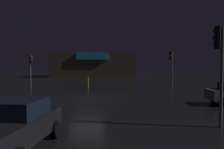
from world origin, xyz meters
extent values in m
plane|color=black|center=(0.00, 0.00, 0.00)|extent=(120.00, 120.00, 0.00)
cube|color=brown|center=(-3.33, 30.30, 2.53)|extent=(16.62, 9.48, 5.06)
cube|color=#33CCF2|center=(-3.33, 25.41, 4.12)|extent=(5.99, 0.24, 1.26)
cylinder|color=#595B60|center=(7.83, 7.26, 2.01)|extent=(0.10, 0.10, 4.02)
cube|color=black|center=(7.71, 7.16, 3.57)|extent=(0.41, 0.41, 0.91)
sphere|color=black|center=(7.60, 7.05, 3.84)|extent=(0.20, 0.20, 0.20)
sphere|color=orange|center=(7.60, 7.05, 3.57)|extent=(0.20, 0.20, 0.20)
sphere|color=black|center=(7.60, 7.05, 3.30)|extent=(0.20, 0.20, 0.20)
cylinder|color=#595B60|center=(-7.85, 8.07, 1.85)|extent=(0.12, 0.12, 3.69)
cube|color=black|center=(-7.74, 7.96, 3.24)|extent=(0.41, 0.41, 0.90)
sphere|color=red|center=(-7.63, 7.85, 3.51)|extent=(0.20, 0.20, 0.20)
sphere|color=black|center=(-7.63, 7.85, 3.24)|extent=(0.20, 0.20, 0.20)
sphere|color=black|center=(-7.63, 7.85, 2.97)|extent=(0.20, 0.20, 0.20)
cylinder|color=#595B60|center=(6.96, -7.30, 2.17)|extent=(0.13, 0.13, 4.35)
cube|color=black|center=(6.85, -7.19, 3.86)|extent=(0.41, 0.41, 0.97)
sphere|color=black|center=(6.74, -7.08, 4.15)|extent=(0.20, 0.20, 0.20)
sphere|color=black|center=(6.74, -7.08, 3.86)|extent=(0.20, 0.20, 0.20)
sphere|color=#19D13F|center=(6.74, -7.08, 3.57)|extent=(0.20, 0.20, 0.20)
cube|color=black|center=(-0.66, -10.35, 0.68)|extent=(1.98, 4.18, 0.72)
cube|color=black|center=(-0.64, -10.09, 1.31)|extent=(1.66, 1.82, 0.54)
cylinder|color=black|center=(0.29, -9.07, 0.32)|extent=(0.26, 0.65, 0.64)
cylinder|color=black|center=(-1.43, -8.95, 0.32)|extent=(0.26, 0.65, 0.64)
cylinder|color=black|center=(9.15, -0.84, 0.32)|extent=(0.65, 0.24, 0.64)
cylinder|color=gold|center=(-1.46, 9.25, 0.60)|extent=(0.11, 0.11, 1.19)
camera|label=1|loc=(2.85, -17.25, 2.74)|focal=36.69mm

